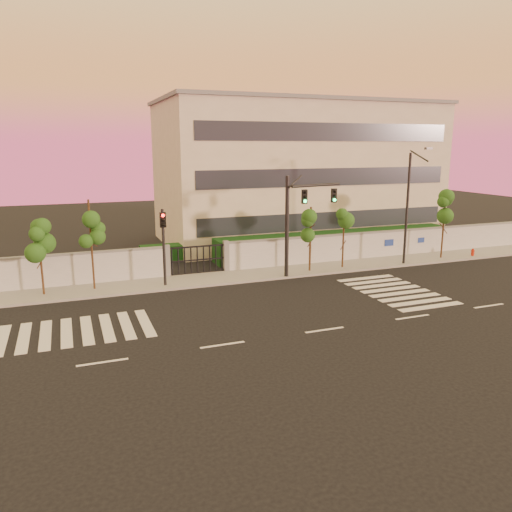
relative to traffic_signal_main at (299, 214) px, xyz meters
name	(u,v)px	position (x,y,z in m)	size (l,w,h in m)	color
ground	(325,330)	(-3.02, -9.15, -4.18)	(120.00, 120.00, 0.00)	black
sidewalk	(248,275)	(-3.02, 1.35, -4.10)	(60.00, 3.00, 0.15)	gray
perimeter_wall	(242,256)	(-2.92, 2.85, -3.11)	(60.00, 0.36, 2.20)	#A9ACB0
hedge_row	(243,251)	(-1.85, 5.59, -3.36)	(41.00, 4.25, 1.80)	#0F3313
institutional_building	(297,172)	(5.98, 12.84, 1.98)	(24.40, 12.40, 12.25)	beige
road_markings	(263,310)	(-4.60, -5.39, -4.17)	(57.00, 7.62, 0.02)	silver
street_tree_b	(40,243)	(-15.42, 1.32, -1.05)	(1.51, 1.20, 4.24)	#382314
street_tree_c	(90,224)	(-12.65, 1.46, -0.18)	(1.43, 1.14, 5.44)	#382314
street_tree_d	(311,224)	(1.29, 0.84, -0.87)	(1.61, 1.28, 4.48)	#382314
street_tree_e	(344,225)	(3.88, 0.90, -1.09)	(1.49, 1.19, 4.18)	#382314
street_tree_f	(445,210)	(12.45, 0.88, -0.41)	(1.59, 1.26, 5.12)	#382314
traffic_signal_main	(299,214)	(0.00, 0.00, 0.00)	(4.13, 1.22, 6.61)	black
traffic_signal_secondary	(163,238)	(-8.59, 0.71, -1.14)	(0.37, 0.35, 4.79)	black
streetlight_east	(409,203)	(8.61, 0.16, 0.33)	(0.50, 2.01, 8.35)	black
fire_hydrant	(473,253)	(15.15, 0.50, -3.82)	(0.28, 0.27, 0.72)	#AC1F0B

